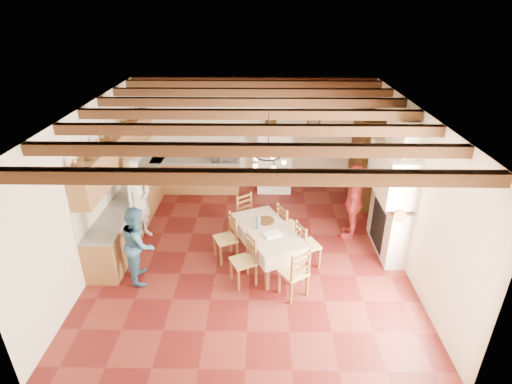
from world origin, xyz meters
TOP-DOWN VIEW (x-y plane):
  - floor at (0.00, 0.00)m, footprint 6.00×6.50m
  - ceiling at (0.00, 0.00)m, footprint 6.00×6.50m
  - wall_back at (0.00, 3.26)m, footprint 6.00×0.02m
  - wall_front at (0.00, -3.26)m, footprint 6.00×0.02m
  - wall_left at (-3.01, 0.00)m, footprint 0.02×6.50m
  - wall_right at (3.01, 0.00)m, footprint 0.02×6.50m
  - ceiling_beams at (0.00, 0.00)m, footprint 6.00×6.30m
  - lower_cabinets_left at (-2.70, 1.05)m, footprint 0.60×4.30m
  - lower_cabinets_back at (-1.55, 2.95)m, footprint 2.30×0.60m
  - countertop_left at (-2.70, 1.05)m, footprint 0.62×4.30m
  - countertop_back at (-1.55, 2.95)m, footprint 2.34×0.62m
  - backsplash_left at (-2.98, 1.05)m, footprint 0.03×4.30m
  - backsplash_back at (-1.55, 3.23)m, footprint 2.30×0.03m
  - upper_cabinets at (-2.83, 1.05)m, footprint 0.35×4.20m
  - fireplace at (2.72, 0.20)m, footprint 0.56×1.60m
  - wall_picture at (1.55, 3.23)m, footprint 0.34×0.03m
  - refrigerator at (0.55, 3.08)m, footprint 0.91×0.75m
  - hutch at (2.75, 2.34)m, footprint 0.54×1.25m
  - dining_table at (0.32, -0.30)m, footprint 1.52×1.93m
  - chandelier at (0.32, -0.30)m, footprint 0.47×0.47m
  - chair_left_near at (-0.11, -0.94)m, footprint 0.55×0.55m
  - chair_left_far at (-0.50, -0.20)m, footprint 0.54×0.55m
  - chair_right_near at (1.11, -0.39)m, footprint 0.54×0.55m
  - chair_right_far at (0.78, 0.31)m, footprint 0.55×0.56m
  - chair_end_near at (0.78, -1.26)m, footprint 0.57×0.57m
  - chair_end_far at (-0.07, 0.66)m, footprint 0.58×0.57m
  - person_man at (-2.38, 0.53)m, footprint 0.67×0.79m
  - person_woman_blue at (-2.01, -0.82)m, footprint 0.69×0.81m
  - person_woman_red at (2.17, 0.70)m, footprint 0.70×1.07m
  - microwave at (-0.81, 2.95)m, footprint 0.66×0.51m
  - fridge_vase at (0.44, 3.08)m, footprint 0.32×0.32m

SIDE VIEW (x-z plane):
  - floor at x=0.00m, z-range -0.02..0.00m
  - lower_cabinets_left at x=-2.70m, z-range 0.00..0.86m
  - lower_cabinets_back at x=-1.55m, z-range 0.00..0.86m
  - chair_left_near at x=-0.11m, z-range 0.00..0.96m
  - chair_left_far at x=-0.50m, z-range 0.00..0.96m
  - chair_right_near at x=1.11m, z-range 0.00..0.96m
  - chair_right_far at x=0.78m, z-range 0.00..0.96m
  - chair_end_near at x=0.78m, z-range 0.00..0.96m
  - chair_end_far at x=-0.07m, z-range 0.00..0.96m
  - dining_table at x=0.32m, z-range 0.29..1.05m
  - person_woman_blue at x=-2.01m, z-range 0.00..1.47m
  - person_woman_red at x=2.17m, z-range 0.00..1.69m
  - countertop_left at x=-2.70m, z-range 0.86..0.90m
  - countertop_back at x=-1.55m, z-range 0.86..0.90m
  - refrigerator at x=0.55m, z-range 0.00..1.78m
  - person_man at x=-2.38m, z-range 0.00..1.85m
  - microwave at x=-0.81m, z-range 0.90..1.23m
  - hutch at x=2.75m, z-range 0.00..2.27m
  - backsplash_left at x=-2.98m, z-range 0.90..1.50m
  - backsplash_back at x=-1.55m, z-range 0.90..1.50m
  - fireplace at x=2.72m, z-range 0.00..2.80m
  - wall_back at x=0.00m, z-range 0.00..3.00m
  - wall_front at x=0.00m, z-range 0.00..3.00m
  - wall_left at x=-3.01m, z-range 0.00..3.00m
  - wall_right at x=3.01m, z-range 0.00..3.00m
  - upper_cabinets at x=-2.83m, z-range 1.50..2.20m
  - wall_picture at x=1.55m, z-range 1.64..2.06m
  - fridge_vase at x=0.44m, z-range 1.78..2.08m
  - chandelier at x=0.32m, z-range 2.23..2.27m
  - ceiling_beams at x=0.00m, z-range 2.83..2.99m
  - ceiling at x=0.00m, z-range 3.00..3.02m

